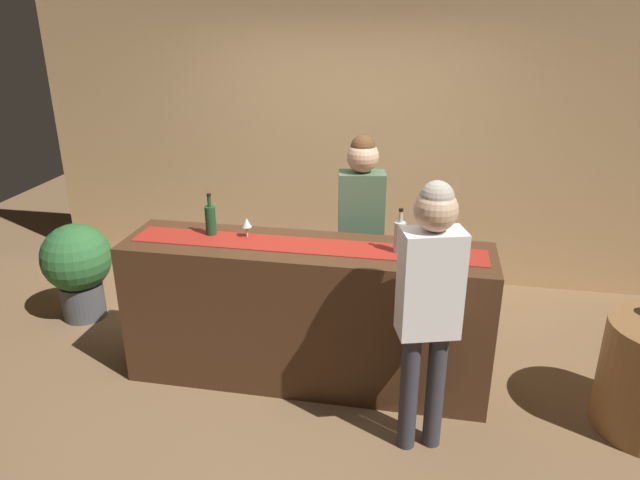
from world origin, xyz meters
TOP-DOWN VIEW (x-y plane):
  - ground_plane at (0.00, 0.00)m, footprint 10.00×10.00m
  - back_wall at (0.00, 1.90)m, footprint 6.00×0.12m
  - bar_counter at (0.00, 0.00)m, footprint 2.51×0.60m
  - counter_runner_cloth at (0.00, 0.00)m, footprint 2.39×0.28m
  - wine_bottle_clear at (0.62, -0.00)m, footprint 0.07×0.07m
  - wine_bottle_green at (-0.69, 0.07)m, footprint 0.07×0.07m
  - wine_glass_near_customer at (-0.43, 0.07)m, footprint 0.07×0.07m
  - wine_glass_mid_counter at (0.90, -0.04)m, footprint 0.07×0.07m
  - bartender at (0.30, 0.58)m, footprint 0.37×0.25m
  - customer_sipping at (0.83, -0.57)m, footprint 0.38×0.29m
  - potted_plant_tall at (-2.09, 0.51)m, footprint 0.58×0.58m

SIDE VIEW (x-z plane):
  - ground_plane at x=0.00m, z-range 0.00..0.00m
  - potted_plant_tall at x=-2.09m, z-range 0.07..0.91m
  - bar_counter at x=0.00m, z-range 0.00..1.03m
  - bartender at x=0.30m, z-range 0.19..1.87m
  - counter_runner_cloth at x=0.00m, z-range 1.03..1.04m
  - customer_sipping at x=0.83m, z-range 0.20..1.89m
  - wine_glass_near_customer at x=-0.43m, z-range 1.06..1.21m
  - wine_glass_mid_counter at x=0.90m, z-range 1.06..1.21m
  - wine_bottle_clear at x=0.62m, z-range 0.99..1.30m
  - wine_bottle_green at x=-0.69m, z-range 0.99..1.30m
  - back_wall at x=0.00m, z-range 0.00..2.90m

